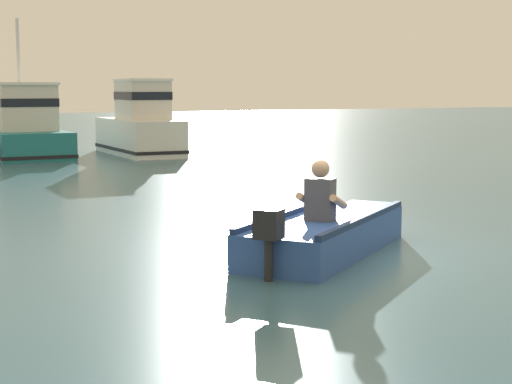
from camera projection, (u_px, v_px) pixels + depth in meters
The scene contains 4 objects.
ground_plane at pixel (322, 249), 10.67m from camera, with size 120.00×120.00×0.00m, color #386070.
rowboat_with_person at pixel (326, 233), 10.41m from camera, with size 3.29×2.79×1.19m.
moored_boat_teal at pixel (21, 130), 25.02m from camera, with size 2.19×5.24×4.12m.
moored_boat_white at pixel (140, 126), 25.77m from camera, with size 1.73×4.53×2.34m.
Camera 1 is at (-5.52, -8.97, 2.06)m, focal length 58.30 mm.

